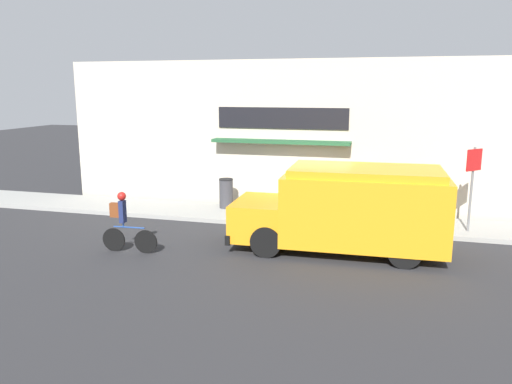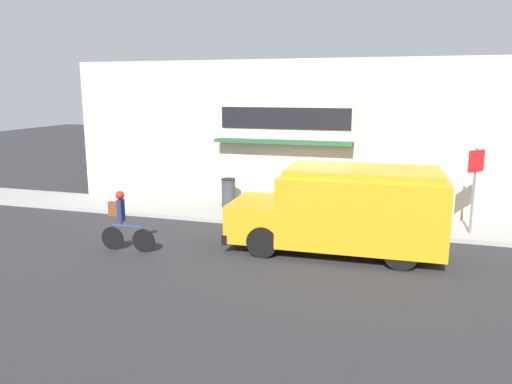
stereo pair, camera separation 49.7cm
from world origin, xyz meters
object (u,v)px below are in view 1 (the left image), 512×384
school_bus (349,209)px  stop_sign_post (473,176)px  trash_bin (226,193)px  cyclist (124,222)px

school_bus → stop_sign_post: 3.94m
stop_sign_post → trash_bin: (-7.47, 0.92, -1.10)m
cyclist → stop_sign_post: 9.44m
stop_sign_post → trash_bin: 7.61m
cyclist → stop_sign_post: (8.60, 3.79, 0.93)m
school_bus → trash_bin: 5.39m
school_bus → trash_bin: bearing=142.1°
school_bus → cyclist: bearing=-165.9°
school_bus → cyclist: school_bus is taller
stop_sign_post → trash_bin: stop_sign_post is taller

